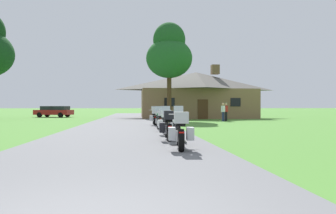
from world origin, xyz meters
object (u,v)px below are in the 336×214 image
object	(u,v)px
motorcycle_green_third_in_row	(165,122)
motorcycle_green_fifth_in_row	(158,118)
motorcycle_silver_second_in_row	(168,125)
motorcycle_orange_nearest_to_camera	(180,131)
motorcycle_green_fourth_in_row	(161,120)
motorcycle_yellow_farthest_in_row	(155,117)
tree_by_lodge_front	(169,53)
parked_red_suv_far_left	(54,111)
bystander_white_shirt_near_lodge	(223,111)
bystander_red_shirt_beside_signpost	(226,111)

from	to	relation	value
motorcycle_green_third_in_row	motorcycle_green_fifth_in_row	size ratio (longest dim) A/B	1.00
motorcycle_silver_second_in_row	motorcycle_orange_nearest_to_camera	bearing A→B (deg)	-86.93
motorcycle_green_third_in_row	motorcycle_silver_second_in_row	bearing A→B (deg)	-92.09
motorcycle_green_fourth_in_row	motorcycle_yellow_farthest_in_row	xyz separation A→B (m)	(-0.03, 5.01, -0.01)
tree_by_lodge_front	parked_red_suv_far_left	distance (m)	17.89
motorcycle_green_fourth_in_row	parked_red_suv_far_left	world-z (taller)	parked_red_suv_far_left
motorcycle_yellow_farthest_in_row	tree_by_lodge_front	xyz separation A→B (m)	(1.95, 8.68, 5.96)
motorcycle_orange_nearest_to_camera	tree_by_lodge_front	size ratio (longest dim) A/B	0.22
motorcycle_green_fifth_in_row	motorcycle_yellow_farthest_in_row	size ratio (longest dim) A/B	1.00
motorcycle_green_fourth_in_row	bystander_white_shirt_near_lodge	xyz separation A→B (m)	(6.54, 10.94, 0.31)
motorcycle_green_fifth_in_row	parked_red_suv_far_left	xyz separation A→B (m)	(-11.63, 21.33, 0.16)
tree_by_lodge_front	parked_red_suv_far_left	world-z (taller)	tree_by_lodge_front
motorcycle_green_third_in_row	tree_by_lodge_front	distance (m)	17.16
tree_by_lodge_front	motorcycle_green_third_in_row	bearing A→B (deg)	-96.74
motorcycle_orange_nearest_to_camera	motorcycle_green_third_in_row	bearing A→B (deg)	94.63
motorcycle_orange_nearest_to_camera	motorcycle_green_fifth_in_row	bearing A→B (deg)	94.72
motorcycle_green_fourth_in_row	tree_by_lodge_front	size ratio (longest dim) A/B	0.22
motorcycle_green_fifth_in_row	motorcycle_yellow_farthest_in_row	xyz separation A→B (m)	(-0.08, 2.44, -0.01)
parked_red_suv_far_left	motorcycle_yellow_farthest_in_row	bearing A→B (deg)	-132.16
motorcycle_silver_second_in_row	motorcycle_green_fourth_in_row	world-z (taller)	same
motorcycle_orange_nearest_to_camera	motorcycle_silver_second_in_row	world-z (taller)	same
bystander_white_shirt_near_lodge	bystander_red_shirt_beside_signpost	xyz separation A→B (m)	(0.41, 0.49, 0.02)
motorcycle_yellow_farthest_in_row	motorcycle_silver_second_in_row	bearing A→B (deg)	-90.80
tree_by_lodge_front	bystander_red_shirt_beside_signpost	bearing A→B (deg)	-24.27
motorcycle_green_fourth_in_row	bystander_white_shirt_near_lodge	size ratio (longest dim) A/B	1.25
motorcycle_green_fifth_in_row	motorcycle_silver_second_in_row	bearing A→B (deg)	-91.73
motorcycle_green_fourth_in_row	motorcycle_green_fifth_in_row	xyz separation A→B (m)	(0.05, 2.58, 0.00)
bystander_white_shirt_near_lodge	motorcycle_green_fourth_in_row	bearing A→B (deg)	-165.10
motorcycle_green_third_in_row	motorcycle_green_fifth_in_row	xyz separation A→B (m)	(0.01, 4.86, 0.01)
motorcycle_orange_nearest_to_camera	parked_red_suv_far_left	bearing A→B (deg)	115.31
motorcycle_yellow_farthest_in_row	bystander_red_shirt_beside_signpost	world-z (taller)	bystander_red_shirt_beside_signpost
motorcycle_orange_nearest_to_camera	motorcycle_green_fourth_in_row	size ratio (longest dim) A/B	1.00
bystander_white_shirt_near_lodge	bystander_red_shirt_beside_signpost	distance (m)	0.64
motorcycle_orange_nearest_to_camera	motorcycle_green_fifth_in_row	xyz separation A→B (m)	(0.04, 9.93, 0.01)
motorcycle_green_fifth_in_row	bystander_white_shirt_near_lodge	bearing A→B (deg)	51.45
motorcycle_silver_second_in_row	motorcycle_green_fifth_in_row	size ratio (longest dim) A/B	1.00
motorcycle_green_fifth_in_row	bystander_red_shirt_beside_signpost	world-z (taller)	bystander_red_shirt_beside_signpost
bystander_white_shirt_near_lodge	parked_red_suv_far_left	xyz separation A→B (m)	(-18.12, 12.97, -0.15)
motorcycle_green_fourth_in_row	parked_red_suv_far_left	size ratio (longest dim) A/B	0.42
motorcycle_green_fourth_in_row	motorcycle_yellow_farthest_in_row	bearing A→B (deg)	86.45
motorcycle_silver_second_in_row	motorcycle_yellow_farthest_in_row	world-z (taller)	same
motorcycle_green_fourth_in_row	motorcycle_silver_second_in_row	bearing A→B (deg)	-94.82
motorcycle_green_fourth_in_row	motorcycle_green_fifth_in_row	size ratio (longest dim) A/B	1.00
motorcycle_orange_nearest_to_camera	bystander_white_shirt_near_lodge	xyz separation A→B (m)	(6.54, 18.29, 0.32)
parked_red_suv_far_left	tree_by_lodge_front	bearing A→B (deg)	-110.70
motorcycle_orange_nearest_to_camera	motorcycle_yellow_farthest_in_row	bearing A→B (deg)	95.14
motorcycle_silver_second_in_row	motorcycle_green_third_in_row	xyz separation A→B (m)	(0.11, 2.44, 0.00)
bystander_white_shirt_near_lodge	motorcycle_green_fifth_in_row	bearing A→B (deg)	-172.04
motorcycle_silver_second_in_row	motorcycle_green_third_in_row	bearing A→B (deg)	88.55
motorcycle_green_fifth_in_row	parked_red_suv_far_left	distance (m)	24.30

